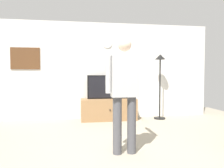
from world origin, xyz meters
TOP-DOWN VIEW (x-y plane):
  - ground_plane at (0.00, 0.00)m, footprint 8.40×8.40m
  - back_wall at (0.00, 2.95)m, footprint 6.40×0.10m
  - tv_stand at (0.19, 2.60)m, footprint 1.50×0.53m
  - television at (0.19, 2.65)m, footprint 1.15×0.07m
  - wall_clock at (0.19, 2.89)m, footprint 0.27×0.03m
  - framed_picture at (-2.02, 2.90)m, footprint 0.75×0.04m
  - floor_lamp at (1.62, 2.53)m, footprint 0.32×0.32m
  - person_standing_nearer_lamp at (0.08, 0.14)m, footprint 0.60×0.78m

SIDE VIEW (x-z plane):
  - ground_plane at x=0.00m, z-range 0.00..0.00m
  - tv_stand at x=0.19m, z-range 0.00..0.58m
  - television at x=0.19m, z-range 0.58..1.22m
  - person_standing_nearer_lamp at x=0.08m, z-range 0.13..1.94m
  - floor_lamp at x=1.62m, z-range 0.39..2.19m
  - back_wall at x=0.00m, z-range 0.00..2.70m
  - framed_picture at x=-2.02m, z-range 1.38..1.96m
  - wall_clock at x=0.19m, z-range 1.99..2.26m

